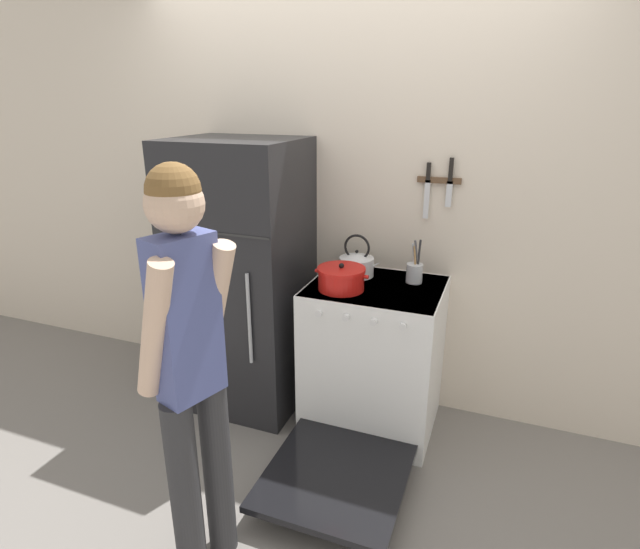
{
  "coord_description": "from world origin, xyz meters",
  "views": [
    {
      "loc": [
        0.93,
        -2.83,
        1.87
      ],
      "look_at": [
        0.02,
        -0.46,
        0.97
      ],
      "focal_mm": 28.0,
      "sensor_mm": 36.0,
      "label": 1
    }
  ],
  "objects_px": {
    "person": "(190,362)",
    "stove_range": "(372,360)",
    "dutch_oven_pot": "(341,278)",
    "refrigerator": "(242,278)",
    "utensil_jar": "(415,272)",
    "tea_kettle": "(357,264)"
  },
  "relations": [
    {
      "from": "stove_range",
      "to": "person",
      "type": "relative_size",
      "value": 0.79
    },
    {
      "from": "stove_range",
      "to": "dutch_oven_pot",
      "type": "bearing_deg",
      "value": -152.81
    },
    {
      "from": "refrigerator",
      "to": "person",
      "type": "bearing_deg",
      "value": -68.93
    },
    {
      "from": "refrigerator",
      "to": "dutch_oven_pot",
      "type": "xyz_separation_m",
      "value": [
        0.68,
        -0.11,
        0.12
      ]
    },
    {
      "from": "refrigerator",
      "to": "dutch_oven_pot",
      "type": "bearing_deg",
      "value": -9.14
    },
    {
      "from": "tea_kettle",
      "to": "refrigerator",
      "type": "bearing_deg",
      "value": -168.8
    },
    {
      "from": "stove_range",
      "to": "utensil_jar",
      "type": "distance_m",
      "value": 0.57
    },
    {
      "from": "stove_range",
      "to": "utensil_jar",
      "type": "height_order",
      "value": "utensil_jar"
    },
    {
      "from": "refrigerator",
      "to": "utensil_jar",
      "type": "relative_size",
      "value": 6.74
    },
    {
      "from": "tea_kettle",
      "to": "stove_range",
      "type": "bearing_deg",
      "value": -46.55
    },
    {
      "from": "stove_range",
      "to": "refrigerator",
      "type": "bearing_deg",
      "value": 178.36
    },
    {
      "from": "dutch_oven_pot",
      "to": "tea_kettle",
      "type": "relative_size",
      "value": 1.21
    },
    {
      "from": "utensil_jar",
      "to": "person",
      "type": "distance_m",
      "value": 1.44
    },
    {
      "from": "dutch_oven_pot",
      "to": "stove_range",
      "type": "bearing_deg",
      "value": 27.19
    },
    {
      "from": "tea_kettle",
      "to": "utensil_jar",
      "type": "bearing_deg",
      "value": 1.26
    },
    {
      "from": "stove_range",
      "to": "utensil_jar",
      "type": "xyz_separation_m",
      "value": [
        0.18,
        0.17,
        0.51
      ]
    },
    {
      "from": "tea_kettle",
      "to": "person",
      "type": "bearing_deg",
      "value": -100.28
    },
    {
      "from": "stove_range",
      "to": "dutch_oven_pot",
      "type": "xyz_separation_m",
      "value": [
        -0.17,
        -0.08,
        0.51
      ]
    },
    {
      "from": "person",
      "to": "refrigerator",
      "type": "bearing_deg",
      "value": 39.25
    },
    {
      "from": "dutch_oven_pot",
      "to": "utensil_jar",
      "type": "bearing_deg",
      "value": 35.92
    },
    {
      "from": "person",
      "to": "stove_range",
      "type": "bearing_deg",
      "value": -0.56
    },
    {
      "from": "dutch_oven_pot",
      "to": "utensil_jar",
      "type": "relative_size",
      "value": 1.23
    }
  ]
}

